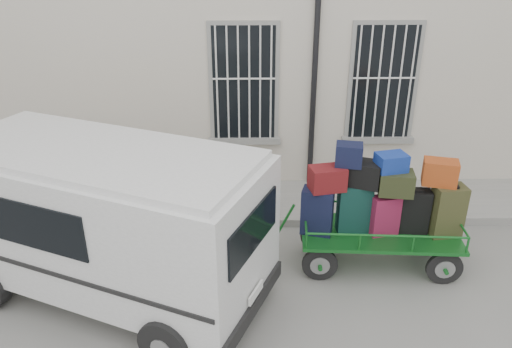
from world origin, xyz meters
The scene contains 5 objects.
ground centered at (0.00, 0.00, 0.00)m, with size 80.00×80.00×0.00m, color slate.
building centered at (0.00, 5.50, 3.00)m, with size 24.00×5.15×6.00m.
sidewalk centered at (0.00, 2.20, 0.07)m, with size 24.00×1.70×0.15m, color gray.
luggage_cart centered at (1.69, 0.16, 1.06)m, with size 2.90×1.27×2.07m.
van centered at (-2.33, -0.42, 1.31)m, with size 4.89×3.55×2.29m.
Camera 1 is at (-0.35, -6.47, 4.78)m, focal length 35.00 mm.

